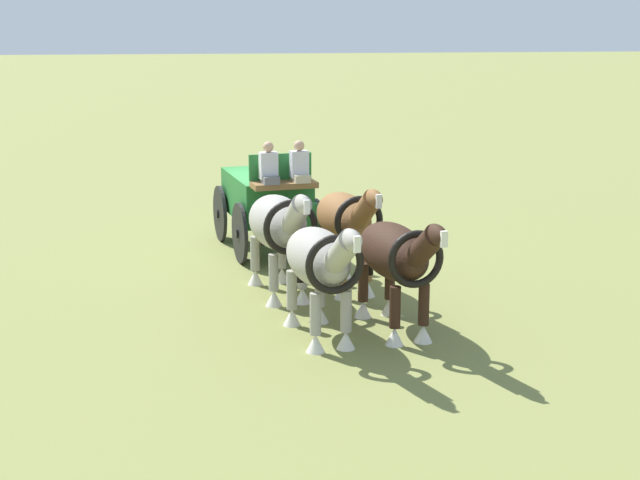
{
  "coord_description": "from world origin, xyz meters",
  "views": [
    {
      "loc": [
        20.96,
        -1.69,
        5.17
      ],
      "look_at": [
        4.36,
        0.62,
        1.2
      ],
      "focal_mm": 53.67,
      "sensor_mm": 36.0,
      "label": 1
    }
  ],
  "objects": [
    {
      "name": "draft_horse_lead_off",
      "position": [
        6.31,
        0.35,
        1.3
      ],
      "size": [
        3.03,
        1.22,
        2.16
      ],
      "color": "#9E998E",
      "rests_on": "ground"
    },
    {
      "name": "ground_plane",
      "position": [
        0.0,
        0.0,
        0.0
      ],
      "size": [
        220.0,
        220.0,
        0.0
      ],
      "primitive_type": "plane",
      "color": "olive"
    },
    {
      "name": "draft_horse_lead_near",
      "position": [
        6.11,
        1.64,
        1.31
      ],
      "size": [
        3.19,
        1.24,
        2.17
      ],
      "color": "#331E14",
      "rests_on": "ground"
    },
    {
      "name": "show_wagon",
      "position": [
        0.17,
        0.03,
        1.18
      ],
      "size": [
        5.74,
        2.29,
        2.64
      ],
      "color": "#236B2D",
      "rests_on": "ground"
    },
    {
      "name": "draft_horse_rear_off",
      "position": [
        3.73,
        -0.06,
        1.34
      ],
      "size": [
        3.14,
        1.31,
        2.21
      ],
      "color": "#9E998E",
      "rests_on": "ground"
    },
    {
      "name": "draft_horse_rear_near",
      "position": [
        3.54,
        1.23,
        1.35
      ],
      "size": [
        2.99,
        1.21,
        2.22
      ],
      "color": "brown",
      "rests_on": "ground"
    }
  ]
}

